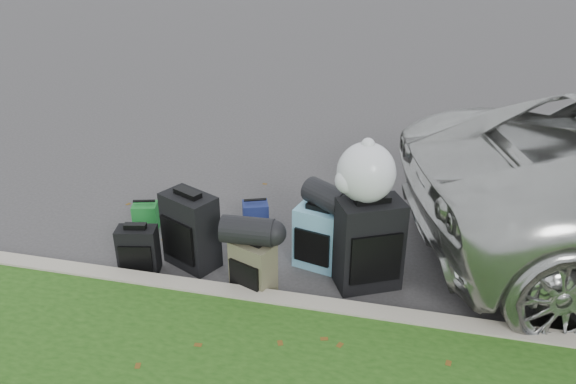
% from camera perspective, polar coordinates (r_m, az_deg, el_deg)
% --- Properties ---
extents(ground, '(120.00, 120.00, 0.00)m').
position_cam_1_polar(ground, '(5.75, 0.51, -5.89)').
color(ground, '#383535').
rests_on(ground, ground).
extents(curb, '(120.00, 0.18, 0.15)m').
position_cam_1_polar(curb, '(4.90, -2.13, -11.12)').
color(curb, '#9E937F').
rests_on(curb, ground).
extents(suitcase_small_black, '(0.40, 0.28, 0.46)m').
position_cam_1_polar(suitcase_small_black, '(5.49, -14.95, -5.70)').
color(suitcase_small_black, black).
rests_on(suitcase_small_black, ground).
extents(suitcase_large_black_left, '(0.59, 0.50, 0.74)m').
position_cam_1_polar(suitcase_large_black_left, '(5.43, -9.85, -3.85)').
color(suitcase_large_black_left, black).
rests_on(suitcase_large_black_left, ground).
extents(suitcase_olive, '(0.44, 0.36, 0.52)m').
position_cam_1_polar(suitcase_olive, '(5.00, -3.56, -7.76)').
color(suitcase_olive, '#484430').
rests_on(suitcase_olive, ground).
extents(suitcase_teal, '(0.48, 0.35, 0.61)m').
position_cam_1_polar(suitcase_teal, '(5.35, 3.07, -4.69)').
color(suitcase_teal, teal).
rests_on(suitcase_teal, ground).
extents(suitcase_large_black_right, '(0.66, 0.55, 0.85)m').
position_cam_1_polar(suitcase_large_black_right, '(5.07, 8.21, -5.28)').
color(suitcase_large_black_right, black).
rests_on(suitcase_large_black_right, ground).
extents(tote_green, '(0.30, 0.27, 0.29)m').
position_cam_1_polar(tote_green, '(6.25, -14.24, -2.42)').
color(tote_green, '#1A7629').
rests_on(tote_green, ground).
extents(tote_navy, '(0.33, 0.30, 0.29)m').
position_cam_1_polar(tote_navy, '(6.10, -3.32, -2.35)').
color(tote_navy, navy).
rests_on(tote_navy, ground).
extents(duffel_left, '(0.46, 0.26, 0.24)m').
position_cam_1_polar(duffel_left, '(4.81, -4.13, -3.93)').
color(duffel_left, black).
rests_on(duffel_left, suitcase_olive).
extents(duffel_right, '(0.50, 0.46, 0.25)m').
position_cam_1_polar(duffel_right, '(5.17, 3.96, -0.47)').
color(duffel_right, black).
rests_on(duffel_right, suitcase_teal).
extents(trash_bag, '(0.51, 0.51, 0.51)m').
position_cam_1_polar(trash_bag, '(4.80, 7.95, 1.97)').
color(trash_bag, silver).
rests_on(trash_bag, suitcase_large_black_right).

